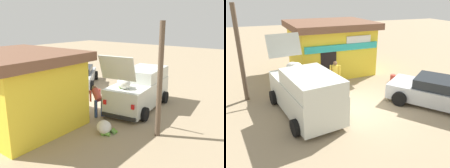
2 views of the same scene
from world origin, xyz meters
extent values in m
plane|color=#9E896B|center=(0.00, 0.00, 0.00)|extent=(60.00, 60.00, 0.00)
cube|color=yellow|center=(0.22, 5.19, 1.39)|extent=(4.71, 3.96, 2.79)
cube|color=#2DB7B2|center=(0.29, 3.24, 1.95)|extent=(4.34, 0.29, 0.36)
cube|color=black|center=(-0.53, 3.24, 1.00)|extent=(0.90, 0.10, 2.00)
cube|color=white|center=(1.30, 3.30, 2.23)|extent=(1.50, 0.12, 0.60)
cube|color=brown|center=(0.22, 5.19, 2.97)|extent=(5.27, 4.51, 0.37)
cube|color=silver|center=(-2.59, 0.23, 0.77)|extent=(2.44, 4.50, 1.19)
cube|color=silver|center=(-2.46, -0.58, 1.66)|extent=(2.11, 2.89, 0.59)
cube|color=black|center=(-2.25, -1.83, 1.63)|extent=(1.50, 0.32, 0.45)
cube|color=silver|center=(-2.97, 2.51, 2.47)|extent=(1.64, 0.67, 1.05)
ellipsoid|color=silver|center=(-2.66, 1.45, 1.57)|extent=(0.48, 0.40, 0.40)
ellipsoid|color=silver|center=(-2.78, 1.71, 1.60)|extent=(0.57, 0.47, 0.47)
ellipsoid|color=silver|center=(-2.61, 1.61, 1.60)|extent=(0.56, 0.47, 0.47)
cylinder|color=#549D44|center=(-2.62, 1.60, 1.44)|extent=(0.26, 0.16, 0.14)
cylinder|color=#6EA441|center=(-2.56, 1.72, 1.43)|extent=(0.30, 0.29, 0.13)
cube|color=black|center=(-2.95, 2.37, 0.25)|extent=(1.67, 0.35, 0.16)
cube|color=red|center=(-3.63, 2.27, 0.83)|extent=(0.15, 0.08, 0.20)
cube|color=red|center=(-2.27, 2.49, 0.83)|extent=(0.15, 0.08, 0.20)
cylinder|color=black|center=(-3.30, -1.36, 0.32)|extent=(0.32, 0.66, 0.64)
cylinder|color=black|center=(-1.41, -1.05, 0.32)|extent=(0.32, 0.66, 0.64)
cylinder|color=black|center=(-3.77, 1.50, 0.32)|extent=(0.32, 0.66, 0.64)
cylinder|color=black|center=(-1.89, 1.81, 0.32)|extent=(0.32, 0.66, 0.64)
cube|color=#B2B7BC|center=(3.20, -1.24, 0.52)|extent=(4.12, 4.62, 0.67)
cube|color=#1E2328|center=(3.20, -1.24, 1.06)|extent=(2.56, 2.66, 0.42)
cylinder|color=black|center=(3.08, 0.55, 0.33)|extent=(0.57, 0.65, 0.65)
cylinder|color=black|center=(1.51, -0.64, 0.33)|extent=(0.57, 0.65, 0.65)
cylinder|color=black|center=(4.89, -1.85, 0.33)|extent=(0.57, 0.65, 0.65)
cylinder|color=black|center=(3.33, -3.03, 0.33)|extent=(0.57, 0.65, 0.65)
cylinder|color=navy|center=(-0.39, 2.05, 0.39)|extent=(0.15, 0.15, 0.78)
cylinder|color=navy|center=(-0.70, 2.19, 0.39)|extent=(0.15, 0.15, 0.78)
cylinder|color=gold|center=(-0.55, 2.12, 1.06)|extent=(0.45, 0.45, 0.55)
sphere|color=brown|center=(-0.55, 2.12, 1.44)|extent=(0.21, 0.21, 0.21)
cylinder|color=gold|center=(-0.33, 2.02, 1.07)|extent=(0.09, 0.09, 0.52)
cylinder|color=gold|center=(-0.76, 2.22, 1.07)|extent=(0.09, 0.09, 0.52)
cylinder|color=navy|center=(-1.77, 2.56, 0.41)|extent=(0.15, 0.15, 0.82)
cylinder|color=navy|center=(-1.90, 2.24, 0.41)|extent=(0.15, 0.15, 0.82)
cylinder|color=#CC4C3F|center=(-1.64, 2.32, 1.01)|extent=(0.74, 0.57, 0.64)
sphere|color=brown|center=(-1.37, 2.20, 1.28)|extent=(0.22, 0.22, 0.22)
cylinder|color=#CC4C3F|center=(-1.35, 2.46, 0.93)|extent=(0.09, 0.09, 0.55)
cylinder|color=#CC4C3F|center=(-1.54, 2.01, 0.93)|extent=(0.09, 0.09, 0.55)
ellipsoid|color=silver|center=(-3.15, 3.57, 0.25)|extent=(0.96, 0.96, 0.50)
cylinder|color=#70AB3E|center=(-3.24, 3.73, 0.08)|extent=(0.24, 0.28, 0.15)
cylinder|color=#63AA31|center=(-3.42, 3.32, 0.06)|extent=(0.35, 0.20, 0.12)
cylinder|color=#71B343|center=(-3.37, 3.71, 0.08)|extent=(0.36, 0.21, 0.15)
cylinder|color=#639544|center=(-3.46, 3.39, 0.06)|extent=(0.29, 0.21, 0.12)
cylinder|color=#63A734|center=(-3.37, 3.27, 0.06)|extent=(0.21, 0.27, 0.12)
cylinder|color=#BF3F33|center=(2.98, 2.10, 0.20)|extent=(0.30, 0.30, 0.40)
cylinder|color=brown|center=(-4.92, 2.42, 2.20)|extent=(0.20, 0.20, 4.40)
camera|label=1|loc=(-9.16, 10.50, 4.41)|focal=39.68mm
camera|label=2|loc=(-4.31, -8.38, 4.74)|focal=36.67mm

